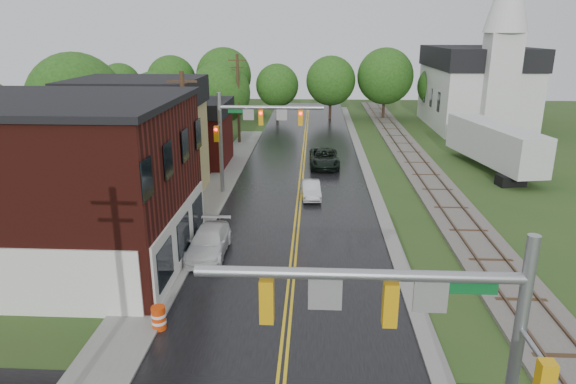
# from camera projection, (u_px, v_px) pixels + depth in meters

# --- Properties ---
(main_road) EXTENTS (10.00, 90.00, 0.02)m
(main_road) POSITION_uv_depth(u_px,v_px,m) (301.00, 182.00, 39.77)
(main_road) COLOR black
(main_road) RESTS_ON ground
(curb_right) EXTENTS (0.80, 70.00, 0.12)m
(curb_right) POSITION_uv_depth(u_px,v_px,m) (365.00, 167.00, 44.26)
(curb_right) COLOR gray
(curb_right) RESTS_ON ground
(sidewalk_left) EXTENTS (2.40, 50.00, 0.12)m
(sidewalk_left) POSITION_uv_depth(u_px,v_px,m) (209.00, 201.00, 35.32)
(sidewalk_left) COLOR gray
(sidewalk_left) RESTS_ON ground
(brick_building) EXTENTS (14.30, 10.30, 8.30)m
(brick_building) POSITION_uv_depth(u_px,v_px,m) (36.00, 184.00, 24.85)
(brick_building) COLOR #44140E
(brick_building) RESTS_ON ground
(yellow_house) EXTENTS (8.00, 7.00, 6.40)m
(yellow_house) POSITION_uv_depth(u_px,v_px,m) (141.00, 152.00, 35.54)
(yellow_house) COLOR tan
(yellow_house) RESTS_ON ground
(darkred_building) EXTENTS (7.00, 6.00, 4.40)m
(darkred_building) POSITION_uv_depth(u_px,v_px,m) (187.00, 140.00, 44.36)
(darkred_building) COLOR #3F0F0C
(darkred_building) RESTS_ON ground
(church) EXTENTS (10.40, 18.40, 20.00)m
(church) POSITION_uv_depth(u_px,v_px,m) (479.00, 79.00, 59.61)
(church) COLOR silver
(church) RESTS_ON ground
(railroad) EXTENTS (3.20, 80.00, 0.30)m
(railroad) POSITION_uv_depth(u_px,v_px,m) (419.00, 166.00, 44.00)
(railroad) COLOR #59544C
(railroad) RESTS_ON ground
(traffic_signal_near) EXTENTS (7.34, 0.30, 7.20)m
(traffic_signal_near) POSITION_uv_depth(u_px,v_px,m) (423.00, 326.00, 11.44)
(traffic_signal_near) COLOR gray
(traffic_signal_near) RESTS_ON ground
(traffic_signal_far) EXTENTS (7.34, 0.43, 7.20)m
(traffic_signal_far) POSITION_uv_depth(u_px,v_px,m) (250.00, 125.00, 35.58)
(traffic_signal_far) COLOR gray
(traffic_signal_far) RESTS_ON ground
(utility_pole_b) EXTENTS (1.80, 0.28, 9.00)m
(utility_pole_b) POSITION_uv_depth(u_px,v_px,m) (186.00, 143.00, 31.06)
(utility_pole_b) COLOR #382616
(utility_pole_b) RESTS_ON ground
(utility_pole_c) EXTENTS (1.80, 0.28, 9.00)m
(utility_pole_c) POSITION_uv_depth(u_px,v_px,m) (238.00, 98.00, 52.01)
(utility_pole_c) COLOR #382616
(utility_pole_c) RESTS_ON ground
(tree_left_b) EXTENTS (7.60, 7.60, 9.69)m
(tree_left_b) POSITION_uv_depth(u_px,v_px,m) (78.00, 103.00, 40.74)
(tree_left_b) COLOR black
(tree_left_b) RESTS_ON ground
(tree_left_c) EXTENTS (6.00, 6.00, 7.65)m
(tree_left_c) POSITION_uv_depth(u_px,v_px,m) (158.00, 105.00, 48.52)
(tree_left_c) COLOR black
(tree_left_c) RESTS_ON ground
(tree_left_e) EXTENTS (6.40, 6.40, 8.16)m
(tree_left_e) POSITION_uv_depth(u_px,v_px,m) (222.00, 94.00, 53.89)
(tree_left_e) COLOR black
(tree_left_e) RESTS_ON ground
(suv_dark) EXTENTS (2.60, 5.38, 1.47)m
(suv_dark) POSITION_uv_depth(u_px,v_px,m) (324.00, 158.00, 44.05)
(suv_dark) COLOR black
(suv_dark) RESTS_ON ground
(sedan_silver) EXTENTS (1.52, 3.63, 1.17)m
(sedan_silver) POSITION_uv_depth(u_px,v_px,m) (311.00, 190.00, 35.91)
(sedan_silver) COLOR silver
(sedan_silver) RESTS_ON ground
(pickup_white) EXTENTS (1.92, 4.72, 1.37)m
(pickup_white) POSITION_uv_depth(u_px,v_px,m) (209.00, 242.00, 26.79)
(pickup_white) COLOR silver
(pickup_white) RESTS_ON ground
(semi_trailer) EXTENTS (4.87, 12.51, 3.86)m
(semi_trailer) POSITION_uv_depth(u_px,v_px,m) (494.00, 143.00, 42.50)
(semi_trailer) COLOR black
(semi_trailer) RESTS_ON ground
(construction_barrel) EXTENTS (0.72, 0.72, 0.98)m
(construction_barrel) POSITION_uv_depth(u_px,v_px,m) (159.00, 318.00, 20.10)
(construction_barrel) COLOR #CB3809
(construction_barrel) RESTS_ON ground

